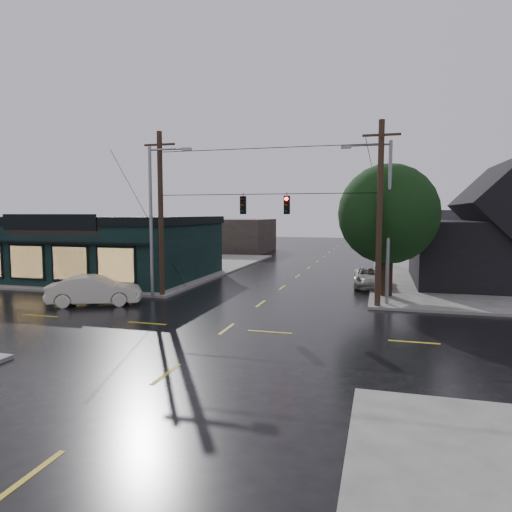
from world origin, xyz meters
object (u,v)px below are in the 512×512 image
(corner_tree, at_px, (388,214))
(sedan_cream, at_px, (95,290))
(utility_pole_ne, at_px, (377,308))
(suv_silver, at_px, (371,277))
(utility_pole_nw, at_px, (162,297))

(corner_tree, xyz_separation_m, sedan_cream, (-16.03, -6.64, -4.30))
(corner_tree, bearing_deg, sedan_cream, -157.50)
(utility_pole_ne, xyz_separation_m, suv_silver, (-0.50, 7.21, 0.71))
(utility_pole_ne, distance_m, suv_silver, 7.27)
(sedan_cream, relative_size, suv_silver, 1.00)
(utility_pole_nw, bearing_deg, corner_tree, 13.79)
(utility_pole_ne, height_order, suv_silver, utility_pole_ne)
(corner_tree, bearing_deg, suv_silver, 104.38)
(corner_tree, bearing_deg, utility_pole_nw, -166.21)
(utility_pole_nw, distance_m, suv_silver, 14.45)
(sedan_cream, height_order, suv_silver, sedan_cream)
(utility_pole_nw, bearing_deg, suv_silver, 29.99)
(utility_pole_ne, relative_size, sedan_cream, 1.99)
(corner_tree, distance_m, suv_silver, 5.99)
(utility_pole_ne, height_order, sedan_cream, utility_pole_ne)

